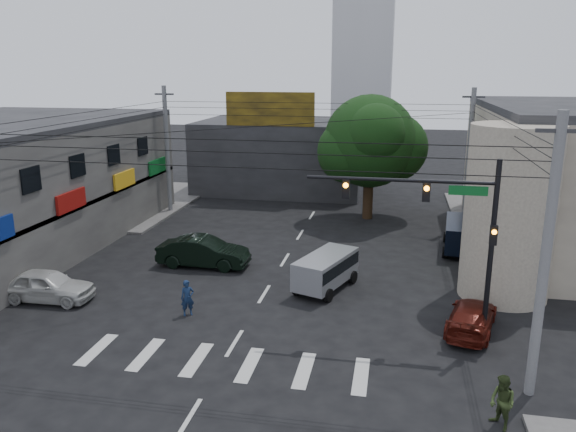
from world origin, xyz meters
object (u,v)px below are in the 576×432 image
(traffic_gantry, at_px, (447,220))
(dark_sedan, at_px, (204,252))
(utility_pole_far_right, at_px, (469,159))
(maroon_sedan, at_px, (472,317))
(traffic_officer, at_px, (187,298))
(pedestrian_olive, at_px, (502,403))
(silver_minivan, at_px, (326,272))
(street_tree, at_px, (370,142))
(white_compact, at_px, (47,285))
(utility_pole_near_right, at_px, (545,261))
(navy_van, at_px, (461,236))
(utility_pole_far_left, at_px, (167,150))

(traffic_gantry, bearing_deg, dark_sedan, 152.59)
(traffic_gantry, height_order, utility_pole_far_right, utility_pole_far_right)
(maroon_sedan, height_order, traffic_officer, traffic_officer)
(dark_sedan, height_order, pedestrian_olive, pedestrian_olive)
(utility_pole_far_right, relative_size, dark_sedan, 1.87)
(utility_pole_far_right, height_order, maroon_sedan, utility_pole_far_right)
(maroon_sedan, distance_m, silver_minivan, 7.21)
(street_tree, bearing_deg, white_compact, -127.67)
(utility_pole_near_right, height_order, white_compact, utility_pole_near_right)
(white_compact, relative_size, traffic_officer, 2.74)
(traffic_gantry, distance_m, navy_van, 12.33)
(street_tree, distance_m, traffic_officer, 19.67)
(traffic_gantry, relative_size, utility_pole_far_right, 0.78)
(utility_pole_far_right, relative_size, traffic_officer, 5.80)
(navy_van, relative_size, pedestrian_olive, 2.74)
(utility_pole_far_left, relative_size, dark_sedan, 1.87)
(utility_pole_near_right, bearing_deg, silver_minivan, 135.03)
(utility_pole_near_right, xyz_separation_m, maroon_sedan, (-1.35, 4.38, -3.99))
(dark_sedan, relative_size, navy_van, 1.06)
(traffic_gantry, distance_m, maroon_sedan, 4.51)
(silver_minivan, bearing_deg, navy_van, -23.78)
(utility_pole_near_right, distance_m, pedestrian_olive, 4.48)
(utility_pole_far_right, distance_m, maroon_sedan, 16.66)
(street_tree, relative_size, dark_sedan, 1.77)
(utility_pole_near_right, distance_m, navy_van, 15.49)
(navy_van, bearing_deg, utility_pole_far_left, 80.11)
(utility_pole_far_right, bearing_deg, silver_minivan, -121.17)
(utility_pole_far_left, relative_size, utility_pole_far_right, 1.00)
(utility_pole_far_right, relative_size, navy_van, 1.99)
(traffic_gantry, relative_size, silver_minivan, 1.68)
(maroon_sedan, bearing_deg, white_compact, 15.41)
(traffic_gantry, relative_size, dark_sedan, 1.47)
(utility_pole_near_right, xyz_separation_m, dark_sedan, (-14.60, 9.68, -3.79))
(white_compact, height_order, navy_van, navy_van)
(street_tree, xyz_separation_m, utility_pole_far_left, (-14.50, -1.00, -0.87))
(dark_sedan, bearing_deg, traffic_officer, -166.46)
(white_compact, height_order, silver_minivan, silver_minivan)
(traffic_gantry, bearing_deg, pedestrian_olive, -75.71)
(traffic_gantry, bearing_deg, street_tree, 101.99)
(street_tree, relative_size, silver_minivan, 2.03)
(navy_van, bearing_deg, silver_minivan, 141.56)
(silver_minivan, bearing_deg, utility_pole_far_left, 66.01)
(utility_pole_far_left, distance_m, navy_van, 21.30)
(utility_pole_far_left, height_order, navy_van, utility_pole_far_left)
(white_compact, distance_m, traffic_officer, 6.91)
(street_tree, xyz_separation_m, dark_sedan, (-8.10, -11.82, -4.67))
(utility_pole_near_right, bearing_deg, utility_pole_far_right, 90.00)
(traffic_gantry, bearing_deg, utility_pole_far_left, 137.14)
(silver_minivan, bearing_deg, utility_pole_near_right, -115.05)
(utility_pole_near_right, bearing_deg, dark_sedan, 146.45)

